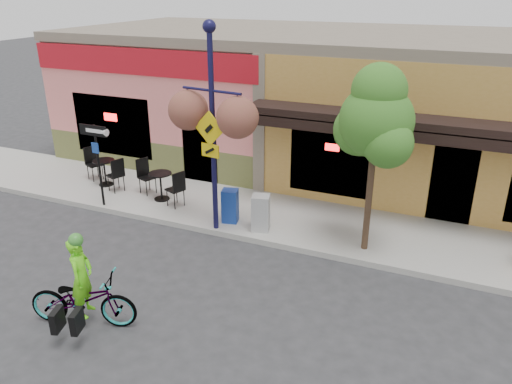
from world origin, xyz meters
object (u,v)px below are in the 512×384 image
bicycle (83,299)px  street_tree (372,161)px  building (331,98)px  newspaper_box_blue (230,206)px  newspaper_box_grey (261,213)px  lamp_post (213,132)px  cyclist_rider (83,289)px  one_way_sign (99,166)px

bicycle → street_tree: street_tree is taller
building → newspaper_box_blue: building is taller
newspaper_box_grey → lamp_post: bearing=-177.2°
cyclist_rider → bicycle: bearing=73.0°
one_way_sign → newspaper_box_blue: size_ratio=2.62×
building → street_tree: street_tree is taller
building → newspaper_box_grey: bearing=-89.4°
newspaper_box_grey → bicycle: bearing=-124.2°
one_way_sign → newspaper_box_grey: bearing=5.1°
building → bicycle: building is taller
newspaper_box_blue → street_tree: street_tree is taller
newspaper_box_grey → street_tree: bearing=-12.5°
newspaper_box_grey → street_tree: (2.64, 0.09, 1.72)m
newspaper_box_blue → street_tree: size_ratio=0.20×
lamp_post → building: bearing=88.9°
building → newspaper_box_blue: 6.63m
bicycle → newspaper_box_grey: bearing=-36.6°
bicycle → newspaper_box_blue: (0.72, 4.77, 0.06)m
building → street_tree: 6.96m
bicycle → cyclist_rider: bearing=-107.0°
bicycle → cyclist_rider: 0.25m
bicycle → lamp_post: 4.83m
building → one_way_sign: building is taller
lamp_post → newspaper_box_blue: (0.18, 0.48, -2.11)m
building → cyclist_rider: (-1.54, -11.13, -1.47)m
street_tree → lamp_post: bearing=-173.3°
building → one_way_sign: size_ratio=7.78×
street_tree → newspaper_box_blue: bearing=179.3°
lamp_post → one_way_sign: size_ratio=2.18×
street_tree → bicycle: bearing=-132.2°
bicycle → newspaper_box_grey: 4.91m
building → newspaper_box_blue: bearing=-97.7°
lamp_post → newspaper_box_blue: lamp_post is taller
building → street_tree: size_ratio=4.15×
building → street_tree: (2.70, -6.41, 0.09)m
newspaper_box_grey → street_tree: size_ratio=0.21×
cyclist_rider → lamp_post: lamp_post is taller
newspaper_box_grey → newspaper_box_blue: bearing=157.0°
building → one_way_sign: bearing=-124.2°
cyclist_rider → newspaper_box_blue: (0.67, 4.77, -0.18)m
cyclist_rider → newspaper_box_grey: bearing=-36.1°
one_way_sign → newspaper_box_blue: 3.87m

